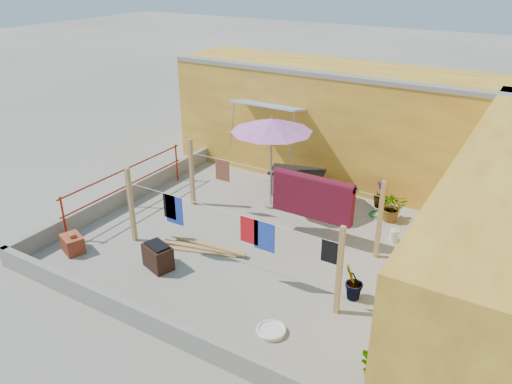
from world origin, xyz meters
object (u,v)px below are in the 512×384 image
patio_umbrella (272,126)px  brick_stack (73,244)px  green_hose (379,214)px  plant_back_a (392,207)px  brazier (158,256)px  water_jug_b (447,237)px  water_jug_a (394,236)px  white_basin (271,331)px  outdoor_table (297,173)px

patio_umbrella → brick_stack: 5.36m
green_hose → plant_back_a: size_ratio=0.66×
green_hose → brazier: bearing=-124.4°
brick_stack → water_jug_b: brick_stack is taller
water_jug_b → patio_umbrella: bearing=-174.0°
water_jug_a → water_jug_b: size_ratio=0.93×
water_jug_a → plant_back_a: plant_back_a is taller
white_basin → water_jug_b: water_jug_b is taller
white_basin → water_jug_a: size_ratio=1.62×
water_jug_a → water_jug_b: (1.06, 0.55, 0.01)m
white_basin → brick_stack: bearing=179.5°
water_jug_b → plant_back_a: bearing=164.3°
plant_back_a → patio_umbrella: bearing=-163.8°
brazier → green_hose: bearing=55.6°
patio_umbrella → water_jug_b: (4.38, 0.46, -2.05)m
outdoor_table → plant_back_a: (2.71, -0.16, -0.25)m
brazier → white_basin: brazier is taller
outdoor_table → brick_stack: size_ratio=2.55×
green_hose → plant_back_a: plant_back_a is taller
patio_umbrella → water_jug_a: patio_umbrella is taller
white_basin → water_jug_b: (1.94, 4.72, 0.11)m
patio_umbrella → white_basin: (2.44, -4.26, -2.15)m
outdoor_table → brazier: 4.83m
brazier → white_basin: size_ratio=1.36×
brick_stack → water_jug_a: size_ratio=1.94×
brick_stack → water_jug_a: 7.25m
brazier → plant_back_a: plant_back_a is taller
water_jug_a → water_jug_b: 1.20m
patio_umbrella → water_jug_b: 4.86m
patio_umbrella → white_basin: size_ratio=4.65×
white_basin → water_jug_a: (0.88, 4.17, 0.10)m
water_jug_a → plant_back_a: size_ratio=0.43×
brazier → green_hose: (3.21, 4.68, -0.24)m
outdoor_table → patio_umbrella: bearing=-103.4°
brick_stack → water_jug_b: size_ratio=1.81×
outdoor_table → water_jug_a: outdoor_table is taller
water_jug_a → plant_back_a: bearing=110.9°
water_jug_a → brazier: bearing=-137.2°
white_basin → plant_back_a: size_ratio=0.70×
brazier → outdoor_table: bearing=79.9°
brick_stack → green_hose: bearing=44.6°
outdoor_table → white_basin: bearing=-67.4°
brick_stack → plant_back_a: plant_back_a is taller
brick_stack → brazier: brazier is taller
outdoor_table → water_jug_a: size_ratio=4.95×
white_basin → green_hose: bearing=88.1°
outdoor_table → brick_stack: (-2.89, -5.24, -0.43)m
brick_stack → brazier: 2.11m
water_jug_b → plant_back_a: size_ratio=0.46×
outdoor_table → white_basin: (2.19, -5.28, -0.58)m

